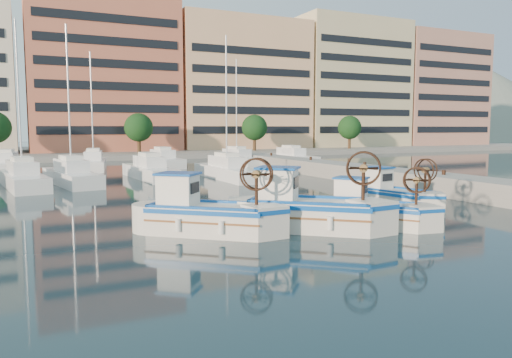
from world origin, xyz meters
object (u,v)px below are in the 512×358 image
Objects in this scene: fishing_boat_c at (373,209)px; fishing_boat_d at (393,195)px; fishing_boat_a at (205,213)px; fishing_boat_b at (307,208)px.

fishing_boat_c is 0.94× the size of fishing_boat_d.
fishing_boat_d is at bearing 3.62° from fishing_boat_c.
fishing_boat_a is 1.15× the size of fishing_boat_c.
fishing_boat_d is at bearing -28.56° from fishing_boat_b.
fishing_boat_a is 0.94× the size of fishing_boat_b.
fishing_boat_b is 3.00m from fishing_boat_c.
fishing_boat_b is at bearing -170.49° from fishing_boat_d.
fishing_boat_a is at bearing 131.52° from fishing_boat_c.
fishing_boat_b is at bearing -65.25° from fishing_boat_a.
fishing_boat_a reaches higher than fishing_boat_d.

